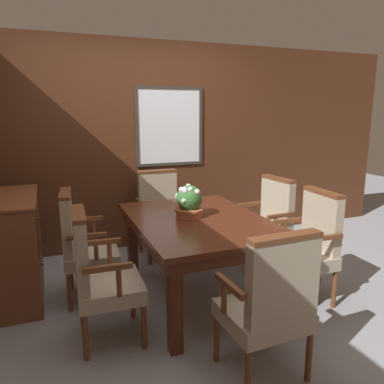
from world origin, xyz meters
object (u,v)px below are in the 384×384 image
chair_head_far (161,211)px  potted_plant (189,202)px  dining_table (198,229)px  chair_right_near (309,243)px  sideboard_cabinet (10,248)px  chair_head_near (270,302)px  chair_right_far (268,222)px  chair_left_near (98,273)px  chair_left_far (82,242)px

chair_head_far → potted_plant: (-0.06, -1.08, 0.35)m
dining_table → chair_right_near: chair_right_near is taller
dining_table → sideboard_cabinet: size_ratio=1.50×
chair_head_near → sideboard_cabinet: (-1.55, 1.72, -0.05)m
chair_right_far → sideboard_cabinet: bearing=-101.1°
chair_head_far → chair_right_near: 1.75m
chair_left_near → potted_plant: (0.84, 0.39, 0.35)m
chair_right_far → chair_left_near: bearing=-75.0°
chair_left_near → sideboard_cabinet: 1.12m
chair_head_far → potted_plant: size_ratio=3.43×
chair_left_near → chair_right_far: same height
dining_table → sideboard_cabinet: (-1.53, 0.61, -0.18)m
chair_left_near → potted_plant: 0.99m
chair_left_near → chair_left_far: bearing=6.3°
chair_left_far → chair_head_near: 1.77m
chair_left_near → chair_left_far: 0.70m
chair_right_near → chair_head_near: (-0.89, -0.76, 0.00)m
dining_table → chair_left_near: 0.96m
dining_table → chair_right_far: bearing=19.8°
chair_left_far → sideboard_cabinet: size_ratio=0.95×
chair_right_near → chair_right_far: bearing=-178.6°
sideboard_cabinet → chair_left_near: bearing=-55.3°
dining_table → chair_right_far: size_ratio=1.57×
sideboard_cabinet → chair_head_near: bearing=-48.1°
dining_table → chair_head_far: (0.00, 1.15, -0.12)m
chair_head_far → chair_right_far: size_ratio=1.00×
chair_right_far → potted_plant: bearing=-79.9°
chair_head_far → dining_table: bearing=-91.1°
dining_table → chair_head_near: 1.12m
chair_left_far → sideboard_cabinet: chair_left_far is taller
chair_head_near → dining_table: bearing=-91.3°
chair_right_near → sideboard_cabinet: (-2.43, 0.96, -0.05)m
sideboard_cabinet → chair_right_far: bearing=-6.5°
dining_table → chair_head_far: bearing=89.9°
chair_left_near → chair_head_near: bearing=-129.1°
sideboard_cabinet → potted_plant: bearing=-19.9°
chair_head_far → chair_head_near: same height
dining_table → chair_left_far: 1.02m
chair_right_far → dining_table: bearing=-74.9°
potted_plant → chair_right_near: bearing=-24.0°
chair_right_near → chair_left_near: bearing=-88.6°
chair_right_far → sideboard_cabinet: 2.47m
chair_right_far → potted_plant: size_ratio=3.43×
chair_left_far → potted_plant: size_ratio=3.43×
chair_head_far → chair_head_near: size_ratio=1.00×
chair_left_near → chair_head_near: (0.91, -0.80, 0.00)m
dining_table → chair_left_near: (-0.89, -0.32, -0.12)m
chair_right_near → chair_head_near: size_ratio=1.00×
chair_right_far → sideboard_cabinet: (-2.45, 0.28, -0.05)m
chair_left_near → chair_left_far: size_ratio=1.00×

